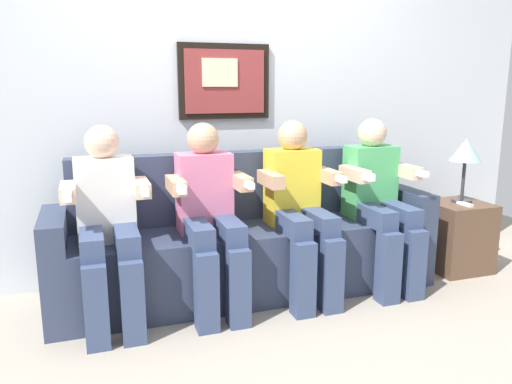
# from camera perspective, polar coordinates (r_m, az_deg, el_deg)

# --- Properties ---
(ground_plane) EXTENTS (6.29, 6.29, 0.00)m
(ground_plane) POSITION_cam_1_polar(r_m,az_deg,el_deg) (3.07, 0.93, -13.45)
(ground_plane) COLOR #9E9384
(back_wall_assembly) EXTENTS (4.84, 0.10, 2.60)m
(back_wall_assembly) POSITION_cam_1_polar(r_m,az_deg,el_deg) (3.50, -3.33, 11.68)
(back_wall_assembly) COLOR silver
(back_wall_assembly) RESTS_ON ground_plane
(couch) EXTENTS (2.44, 0.58, 0.90)m
(couch) POSITION_cam_1_polar(r_m,az_deg,el_deg) (3.24, -1.02, -6.10)
(couch) COLOR #333D56
(couch) RESTS_ON ground_plane
(person_leftmost) EXTENTS (0.46, 0.56, 1.11)m
(person_leftmost) POSITION_cam_1_polar(r_m,az_deg,el_deg) (2.86, -16.62, -2.97)
(person_leftmost) COLOR white
(person_leftmost) RESTS_ON ground_plane
(person_left_center) EXTENTS (0.46, 0.56, 1.11)m
(person_left_center) POSITION_cam_1_polar(r_m,az_deg,el_deg) (2.93, -5.37, -2.14)
(person_left_center) COLOR pink
(person_left_center) RESTS_ON ground_plane
(person_right_center) EXTENTS (0.46, 0.56, 1.11)m
(person_right_center) POSITION_cam_1_polar(r_m,az_deg,el_deg) (3.11, 4.96, -1.32)
(person_right_center) COLOR yellow
(person_right_center) RESTS_ON ground_plane
(person_rightmost) EXTENTS (0.46, 0.56, 1.11)m
(person_rightmost) POSITION_cam_1_polar(r_m,az_deg,el_deg) (3.38, 13.89, -0.55)
(person_rightmost) COLOR #4CB266
(person_rightmost) RESTS_ON ground_plane
(side_table_right) EXTENTS (0.40, 0.40, 0.50)m
(side_table_right) POSITION_cam_1_polar(r_m,az_deg,el_deg) (3.93, 21.93, -4.69)
(side_table_right) COLOR brown
(side_table_right) RESTS_ON ground_plane
(table_lamp) EXTENTS (0.22, 0.22, 0.46)m
(table_lamp) POSITION_cam_1_polar(r_m,az_deg,el_deg) (3.84, 22.84, 4.15)
(table_lamp) COLOR #333338
(table_lamp) RESTS_ON side_table_right
(spare_remote_on_table) EXTENTS (0.04, 0.13, 0.02)m
(spare_remote_on_table) POSITION_cam_1_polar(r_m,az_deg,el_deg) (3.79, 22.77, -1.27)
(spare_remote_on_table) COLOR white
(spare_remote_on_table) RESTS_ON side_table_right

